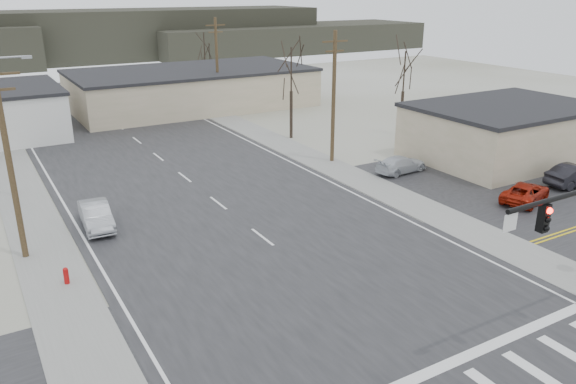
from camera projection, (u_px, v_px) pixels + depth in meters
name	position (u px, v px, depth m)	size (l,w,h in m)	color
ground	(349.00, 304.00, 24.28)	(140.00, 140.00, 0.00)	beige
main_road	(212.00, 198.00, 36.43)	(18.00, 110.00, 0.05)	black
cross_road	(349.00, 304.00, 24.27)	(90.00, 10.00, 0.04)	black
parking_lot	(532.00, 187.00, 38.63)	(18.00, 20.00, 0.03)	black
sidewalk_left	(26.00, 204.00, 35.45)	(3.00, 90.00, 0.06)	gray
sidewalk_right	(309.00, 156.00, 45.51)	(3.00, 90.00, 0.06)	gray
fire_hydrant	(66.00, 276.00, 25.76)	(0.24, 0.24, 0.87)	#A50C0C
building_right_far	(192.00, 88.00, 63.95)	(26.30, 14.30, 4.30)	#C3AF94
building_lot	(505.00, 131.00, 44.66)	(14.30, 10.30, 4.30)	#C3AF94
upole_left_b	(9.00, 159.00, 26.75)	(2.20, 0.30, 10.00)	#4C3923
upole_right_a	(334.00, 95.00, 42.54)	(2.20, 0.30, 10.00)	#4C3923
upole_right_b	(217.00, 64.00, 60.37)	(2.20, 0.30, 10.00)	#4C3923
streetlight_main	(5.00, 120.00, 35.24)	(2.40, 0.25, 9.00)	gray
tree_right_mid	(291.00, 72.00, 49.26)	(3.74, 3.74, 8.33)	#30271D
tree_right_far	(204.00, 49.00, 71.64)	(3.52, 3.52, 7.84)	#30271D
tree_lot	(404.00, 74.00, 50.64)	(3.52, 3.52, 7.84)	#30271D
hill_center	(117.00, 34.00, 107.68)	(80.00, 18.00, 9.00)	#333026
hill_right	(289.00, 38.00, 120.04)	(60.00, 18.00, 5.50)	#333026
sedan_crossing	(96.00, 215.00, 31.81)	(1.50, 4.29, 1.41)	gray
car_far_a	(102.00, 108.00, 60.31)	(1.85, 4.55, 1.32)	black
car_far_b	(67.00, 91.00, 70.00)	(1.75, 4.35, 1.48)	black
car_parked_red	(525.00, 193.00, 35.68)	(2.00, 4.34, 1.21)	#931708
car_parked_dark_b	(576.00, 175.00, 38.54)	(1.59, 4.56, 1.50)	black
car_parked_silver	(401.00, 164.00, 41.35)	(1.71, 4.21, 1.22)	#B8BDC4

